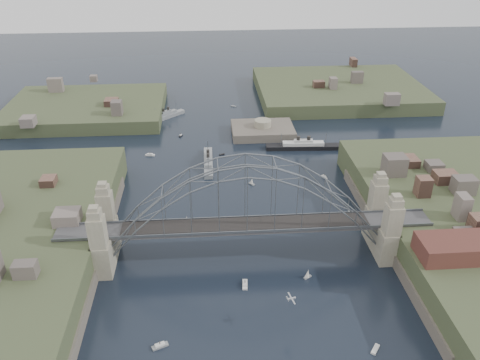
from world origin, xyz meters
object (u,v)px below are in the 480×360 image
wharf_shed (467,248)px  naval_cruiser_far (166,116)px  bridge (246,210)px  naval_cruiser_near (208,162)px  fort_island (263,135)px  ocean_liner (303,146)px

wharf_shed → naval_cruiser_far: size_ratio=1.43×
bridge → naval_cruiser_near: size_ratio=4.19×
bridge → naval_cruiser_near: 49.18m
wharf_shed → fort_island: bearing=110.9°
naval_cruiser_near → ocean_liner: ocean_liner is taller
wharf_shed → ocean_liner: size_ratio=0.79×
wharf_shed → naval_cruiser_near: size_ratio=1.00×
bridge → fort_island: 72.14m
fort_island → naval_cruiser_near: bearing=-131.1°
bridge → naval_cruiser_far: bearing=104.9°
naval_cruiser_near → naval_cruiser_far: 44.02m
bridge → ocean_liner: bearing=66.9°
wharf_shed → bridge: bearing=162.3°
fort_island → naval_cruiser_far: (-35.47, 18.37, 1.23)m
bridge → naval_cruiser_far: (-23.47, 88.37, -11.43)m
bridge → wharf_shed: bearing=-17.7°
bridge → fort_island: size_ratio=3.82×
fort_island → ocean_liner: bearing=-47.7°
bridge → wharf_shed: bridge is taller
wharf_shed → ocean_liner: 73.89m
bridge → fort_island: (12.00, 70.00, -12.66)m
fort_island → ocean_liner: (12.20, -13.39, 1.29)m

